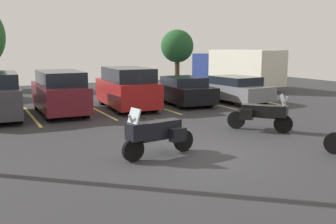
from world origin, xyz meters
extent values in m
cube|color=#2D2D30|center=(0.00, 0.00, -0.05)|extent=(44.00, 44.00, 0.10)
cylinder|color=black|center=(-1.85, 0.24, 0.31)|extent=(0.63, 0.22, 0.62)
cylinder|color=black|center=(-0.20, 0.52, 0.31)|extent=(0.63, 0.22, 0.62)
cube|color=black|center=(-1.03, 0.38, 0.73)|extent=(1.30, 0.57, 0.49)
cylinder|color=#B2B2B7|center=(-1.73, 0.26, 0.71)|extent=(0.50, 0.15, 1.09)
cylinder|color=black|center=(-1.65, 0.27, 1.16)|extent=(0.14, 0.62, 0.04)
cube|color=black|center=(-1.75, 0.26, 0.78)|extent=(0.51, 0.51, 0.44)
cube|color=#B2C1CC|center=(-1.80, 0.25, 1.20)|extent=(0.23, 0.46, 0.39)
cube|color=black|center=(-0.60, 0.13, 0.61)|extent=(0.47, 0.31, 0.36)
cube|color=black|center=(-0.71, 0.76, 0.61)|extent=(0.47, 0.31, 0.36)
cylinder|color=black|center=(3.41, -1.61, 0.31)|extent=(0.47, 0.56, 0.61)
cylinder|color=black|center=(3.98, 1.01, 0.32)|extent=(0.48, 0.58, 0.64)
cylinder|color=black|center=(2.97, 2.32, 0.32)|extent=(0.48, 0.58, 0.64)
cube|color=black|center=(3.48, 1.66, 0.71)|extent=(1.07, 1.23, 0.43)
cylinder|color=#B2B2B7|center=(3.91, 1.10, 0.73)|extent=(0.36, 0.44, 1.11)
cylinder|color=black|center=(3.86, 1.17, 1.10)|extent=(0.51, 0.41, 0.04)
cube|color=black|center=(3.92, 1.09, 0.75)|extent=(0.65, 0.64, 0.38)
cube|color=#B2C1CC|center=(3.95, 1.05, 1.14)|extent=(0.45, 0.40, 0.39)
cube|color=black|center=(3.52, 2.17, 0.62)|extent=(0.46, 0.50, 0.36)
cube|color=black|center=(2.98, 1.75, 0.62)|extent=(0.46, 0.50, 0.36)
cube|color=#EAE066|center=(-3.32, 8.25, 0.00)|extent=(0.12, 5.11, 0.01)
cube|color=#EAE066|center=(-0.36, 8.25, 0.00)|extent=(0.12, 5.11, 0.01)
cube|color=#EAE066|center=(2.59, 8.25, 0.00)|extent=(0.12, 5.11, 0.01)
cube|color=#EAE066|center=(5.55, 8.25, 0.00)|extent=(0.12, 5.11, 0.01)
cube|color=#EAE066|center=(8.51, 8.25, 0.00)|extent=(0.12, 5.11, 0.01)
cylinder|color=black|center=(-3.79, 9.99, 0.34)|extent=(0.25, 0.69, 0.68)
cylinder|color=black|center=(-3.94, 6.83, 0.34)|extent=(0.25, 0.69, 0.68)
cube|color=maroon|center=(-2.08, 8.42, 0.76)|extent=(1.84, 4.54, 1.08)
cube|color=black|center=(-2.08, 8.12, 1.60)|extent=(1.68, 3.08, 0.60)
cylinder|color=black|center=(-2.84, 9.96, 0.34)|extent=(0.23, 0.68, 0.68)
cylinder|color=black|center=(-1.30, 9.95, 0.34)|extent=(0.23, 0.68, 0.68)
cylinder|color=black|center=(-2.87, 6.89, 0.34)|extent=(0.23, 0.68, 0.68)
cylinder|color=black|center=(-1.33, 6.87, 0.34)|extent=(0.23, 0.68, 0.68)
cube|color=maroon|center=(1.09, 8.49, 0.76)|extent=(2.16, 4.64, 1.12)
cube|color=black|center=(1.08, 8.25, 1.64)|extent=(1.93, 3.25, 0.64)
cylinder|color=black|center=(0.34, 10.07, 0.31)|extent=(0.25, 0.63, 0.62)
cylinder|color=black|center=(2.00, 9.99, 0.31)|extent=(0.25, 0.63, 0.62)
cylinder|color=black|center=(0.18, 6.98, 0.31)|extent=(0.25, 0.63, 0.62)
cylinder|color=black|center=(1.84, 6.90, 0.31)|extent=(0.25, 0.63, 0.62)
cube|color=black|center=(4.17, 8.54, 0.59)|extent=(2.16, 4.49, 0.78)
cube|color=black|center=(4.15, 8.37, 1.19)|extent=(1.87, 2.29, 0.43)
cylinder|color=black|center=(3.44, 10.08, 0.30)|extent=(0.26, 0.61, 0.60)
cylinder|color=black|center=(5.07, 9.98, 0.30)|extent=(0.26, 0.61, 0.60)
cylinder|color=black|center=(3.26, 7.11, 0.30)|extent=(0.26, 0.61, 0.60)
cylinder|color=black|center=(4.89, 7.01, 0.30)|extent=(0.26, 0.61, 0.60)
cube|color=slate|center=(6.89, 7.98, 0.59)|extent=(2.28, 4.73, 0.73)
cube|color=black|center=(6.91, 7.71, 1.17)|extent=(1.96, 2.50, 0.43)
cylinder|color=black|center=(5.93, 9.48, 0.34)|extent=(0.27, 0.69, 0.67)
cylinder|color=black|center=(7.60, 9.61, 0.34)|extent=(0.27, 0.69, 0.67)
cylinder|color=black|center=(6.18, 6.36, 0.34)|extent=(0.27, 0.69, 0.67)
cylinder|color=black|center=(7.84, 6.49, 0.34)|extent=(0.27, 0.69, 0.67)
cube|color=navy|center=(10.83, 15.88, 1.38)|extent=(2.59, 2.23, 2.04)
cube|color=beige|center=(11.21, 12.36, 1.53)|extent=(2.93, 5.33, 2.33)
cylinder|color=black|center=(9.83, 15.70, 0.45)|extent=(0.40, 0.93, 0.90)
cylinder|color=black|center=(11.85, 15.92, 0.45)|extent=(0.40, 0.93, 0.90)
cylinder|color=black|center=(10.33, 11.12, 0.45)|extent=(0.40, 0.93, 0.90)
cylinder|color=black|center=(12.35, 11.34, 0.45)|extent=(0.40, 0.93, 0.90)
cylinder|color=#4C3823|center=(10.01, 20.06, 0.79)|extent=(0.41, 0.41, 1.59)
ellipsoid|color=#1E4C23|center=(10.01, 20.06, 2.95)|extent=(2.73, 2.73, 2.73)
camera|label=1|loc=(-5.36, -8.74, 2.96)|focal=41.06mm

